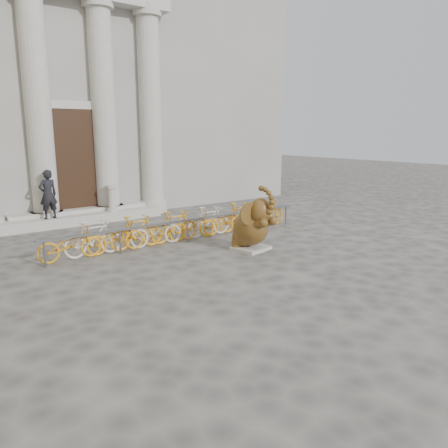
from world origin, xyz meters
TOP-DOWN VIEW (x-y plane):
  - ground at (0.00, 0.00)m, footprint 80.00×80.00m
  - classical_building at (0.00, 14.93)m, footprint 22.00×10.70m
  - entrance_steps at (0.00, 9.40)m, footprint 6.00×1.20m
  - elephant_statue at (2.53, 2.56)m, footprint 1.26×1.48m
  - bike_rack at (1.53, 4.72)m, footprint 8.98×0.53m
  - pedestrian at (-1.31, 9.05)m, footprint 0.68×0.50m
  - balustrade_post at (1.05, 9.10)m, footprint 0.41×0.41m

SIDE VIEW (x-z plane):
  - ground at x=0.00m, z-range 0.00..0.00m
  - entrance_steps at x=0.00m, z-range 0.00..0.36m
  - bike_rack at x=1.53m, z-range 0.00..1.00m
  - elephant_statue at x=2.53m, z-range -0.26..1.65m
  - balustrade_post at x=1.05m, z-range 0.32..1.32m
  - pedestrian at x=-1.31m, z-range 0.36..2.09m
  - classical_building at x=0.00m, z-range -0.02..11.98m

